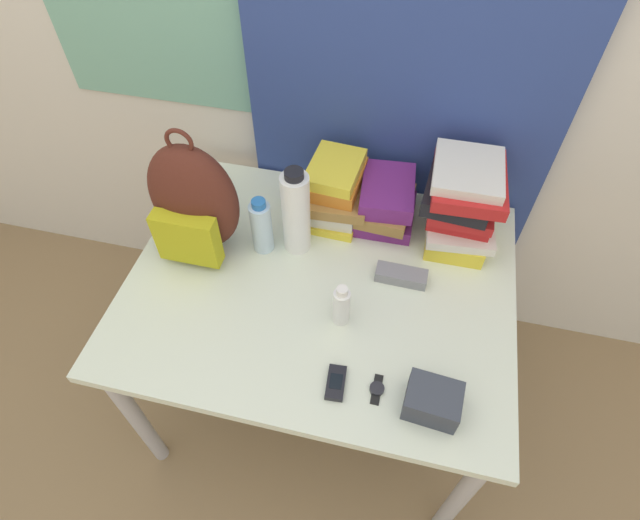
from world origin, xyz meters
TOP-DOWN VIEW (x-y plane):
  - ground_plane at (0.00, 0.00)m, footprint 12.00×12.00m
  - wall_back at (-0.00, 0.98)m, footprint 6.00×0.06m
  - curtain_blue at (0.14, 0.93)m, footprint 0.96×0.04m
  - desk at (0.00, 0.45)m, footprint 1.13×0.90m
  - backpack at (-0.39, 0.51)m, footprint 0.27×0.19m
  - book_stack_left at (-0.02, 0.75)m, footprint 0.20×0.25m
  - book_stack_center at (0.14, 0.75)m, footprint 0.19×0.25m
  - book_stack_right at (0.37, 0.74)m, footprint 0.24×0.30m
  - water_bottle at (-0.20, 0.54)m, footprint 0.06×0.06m
  - sports_bottle at (-0.10, 0.57)m, footprint 0.08×0.08m
  - sunscreen_bottle at (0.09, 0.33)m, footprint 0.05×0.05m
  - cell_phone at (0.11, 0.14)m, footprint 0.05×0.10m
  - sunglasses_case at (0.23, 0.51)m, footprint 0.15×0.06m
  - camera_pouch at (0.35, 0.13)m, footprint 0.14×0.11m
  - wristwatch at (0.22, 0.15)m, footprint 0.04×0.08m

SIDE VIEW (x-z plane):
  - ground_plane at x=0.00m, z-range 0.00..0.00m
  - desk at x=0.00m, z-range 0.27..0.98m
  - wristwatch at x=0.22m, z-range 0.70..0.72m
  - cell_phone at x=0.11m, z-range 0.71..0.72m
  - sunglasses_case at x=0.23m, z-range 0.71..0.74m
  - camera_pouch at x=0.35m, z-range 0.71..0.78m
  - sunscreen_bottle at x=0.09m, z-range 0.70..0.84m
  - book_stack_center at x=0.14m, z-range 0.70..0.85m
  - water_bottle at x=-0.20m, z-range 0.70..0.90m
  - book_stack_left at x=-0.02m, z-range 0.70..0.90m
  - book_stack_right at x=0.37m, z-range 0.71..0.98m
  - sports_bottle at x=-0.10m, z-range 0.70..1.00m
  - backpack at x=-0.39m, z-range 0.67..1.10m
  - curtain_blue at x=0.14m, z-range 0.00..2.50m
  - wall_back at x=0.00m, z-range 0.00..2.50m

